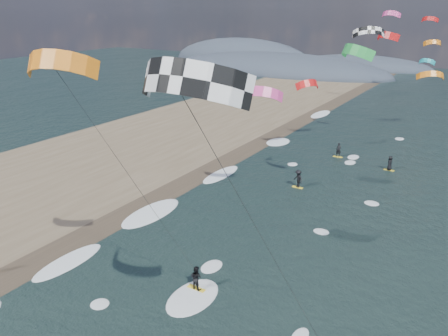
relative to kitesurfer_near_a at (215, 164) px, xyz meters
The scene contains 8 objects.
sand_strip 33.17m from the kitesurfer_near_a, 163.10° to the left, with size 26.00×240.00×0.00m, color brown.
wet_sand_strip 23.09m from the kitesurfer_near_a, 152.94° to the left, with size 3.00×240.00×0.00m, color #382D23.
coastal_hills 118.77m from the kitesurfer_near_a, 115.27° to the left, with size 80.00×41.00×15.00m.
kitesurfer_near_a is the anchor object (origin of this frame).
kitesurfer_near_b 9.35m from the kitesurfer_near_a, 160.74° to the left, with size 7.02×8.65×15.59m.
far_kitesurfers 32.94m from the kitesurfer_near_a, 100.67° to the left, with size 7.76×12.09×1.86m.
bg_kite_field 51.31m from the kitesurfer_near_a, 96.25° to the left, with size 13.34×69.11×9.86m.
shoreline_surf 24.51m from the kitesurfer_near_a, 140.04° to the left, with size 2.40×79.40×0.11m.
Camera 1 is at (13.23, -10.50, 16.93)m, focal length 35.00 mm.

